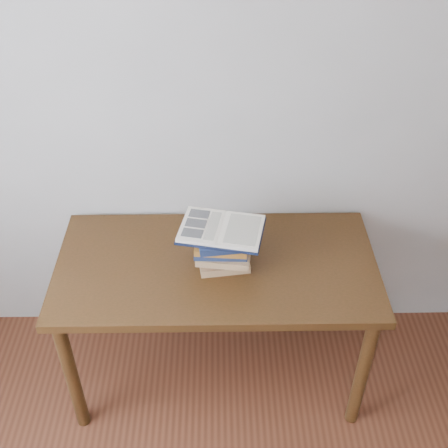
{
  "coord_description": "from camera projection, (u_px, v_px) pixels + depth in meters",
  "views": [
    {
      "loc": [
        -0.06,
        -0.39,
        2.4
      ],
      "look_at": [
        -0.03,
        1.34,
        1.0
      ],
      "focal_mm": 45.0,
      "sensor_mm": 36.0,
      "label": 1
    }
  ],
  "objects": [
    {
      "name": "open_book",
      "position": [
        222.0,
        229.0,
        2.29
      ],
      "size": [
        0.38,
        0.3,
        0.03
      ],
      "rotation": [
        0.0,
        0.0,
        -0.21
      ],
      "color": "black",
      "rests_on": "book_stack"
    },
    {
      "name": "book_stack",
      "position": [
        223.0,
        250.0,
        2.34
      ],
      "size": [
        0.25,
        0.21,
        0.19
      ],
      "color": "#A98057",
      "rests_on": "desk"
    },
    {
      "name": "desk",
      "position": [
        217.0,
        279.0,
        2.48
      ],
      "size": [
        1.39,
        0.69,
        0.74
      ],
      "color": "#432510",
      "rests_on": "ground"
    }
  ]
}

